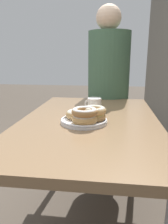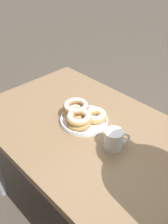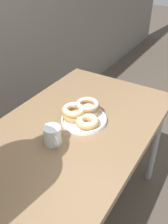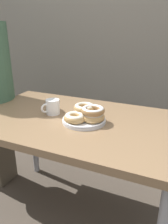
% 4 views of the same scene
% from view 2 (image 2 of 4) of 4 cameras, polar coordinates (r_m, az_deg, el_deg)
% --- Properties ---
extents(ground_plane, '(14.00, 14.00, 0.00)m').
position_cam_2_polar(ground_plane, '(1.90, 5.92, -18.91)').
color(ground_plane, '#4C4238').
extents(dining_table, '(1.25, 0.77, 0.75)m').
position_cam_2_polar(dining_table, '(1.29, 1.54, -6.86)').
color(dining_table, '#846647').
rests_on(dining_table, ground_plane).
extents(donut_plate, '(0.27, 0.26, 0.09)m').
position_cam_2_polar(donut_plate, '(1.26, -0.53, -0.75)').
color(donut_plate, white).
rests_on(donut_plate, dining_table).
extents(coffee_mug, '(0.09, 0.11, 0.09)m').
position_cam_2_polar(coffee_mug, '(1.12, 6.88, -6.21)').
color(coffee_mug, white).
rests_on(coffee_mug, dining_table).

